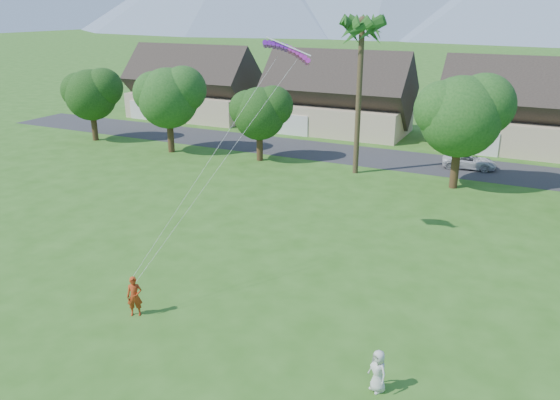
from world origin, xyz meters
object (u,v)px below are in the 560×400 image
Objects in this scene: kite_flyer at (135,296)px; parafoil_kite at (288,49)px; parked_car at (469,161)px; watcher at (378,371)px.

kite_flyer is 0.66× the size of parafoil_kite.
parafoil_kite reaches higher than parked_car.
watcher is 0.58× the size of parafoil_kite.
watcher is (11.19, -0.25, -0.11)m from kite_flyer.
parked_car is at bearing 50.83° from parafoil_kite.
watcher is at bearing 175.58° from parked_car.
parafoil_kite is (2.81, 9.96, 10.08)m from kite_flyer.
parafoil_kite is at bearing 154.56° from parked_car.
watcher is 31.36m from parked_car.
watcher is at bearing -70.82° from parafoil_kite.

